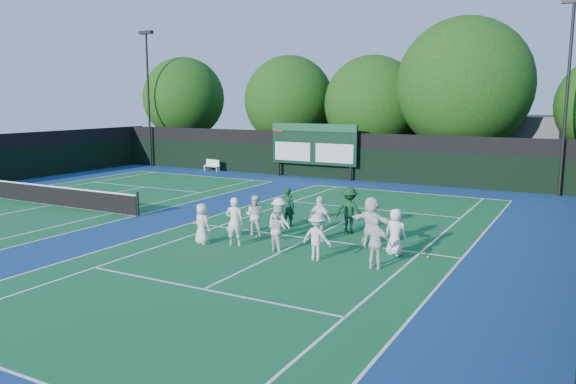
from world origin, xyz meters
The scene contains 32 objects.
ground centered at (0.00, 0.00, 0.00)m, with size 120.00×120.00×0.00m, color #1D3A0F.
court_apron centered at (-6.00, 1.00, 0.00)m, with size 34.00×32.00×0.01m, color navy.
near_court centered at (0.00, 1.00, 0.01)m, with size 11.05×23.85×0.01m.
left_court centered at (-14.00, 1.00, 0.01)m, with size 11.05×23.85×0.01m.
back_fence centered at (-6.00, 16.00, 1.36)m, with size 34.00×0.08×3.00m.
scoreboard centered at (-7.01, 15.59, 2.19)m, with size 6.00×0.21×3.55m.
clubhouse centered at (-2.00, 24.00, 2.00)m, with size 18.00×6.00×4.00m, color #5A595F.
light_pole_left centered at (-21.00, 15.70, 6.30)m, with size 1.20×0.30×10.12m.
light_pole_right centered at (7.50, 15.70, 6.30)m, with size 1.20×0.30×10.12m.
tennis_net centered at (-14.00, 1.00, 0.49)m, with size 11.30×0.10×1.10m.
bench centered at (-14.94, 15.36, 0.45)m, with size 1.37×0.59×0.84m.
tree_a centered at (-20.54, 19.58, 5.02)m, with size 6.56×6.56×8.47m.
tree_b centered at (-10.78, 19.58, 4.83)m, with size 6.52×6.52×8.26m.
tree_c centered at (-4.33, 19.58, 4.61)m, with size 6.55×6.55×8.05m.
tree_d centered at (1.67, 19.58, 5.75)m, with size 8.40×8.40×10.16m.
tennis_ball_0 centered at (-1.83, 0.24, 0.03)m, with size 0.07×0.07×0.07m, color #C7D419.
tennis_ball_1 centered at (0.89, 2.38, 0.03)m, with size 0.07×0.07×0.07m, color #C7D419.
tennis_ball_2 centered at (4.50, 0.56, 0.03)m, with size 0.07×0.07×0.07m, color #C7D419.
tennis_ball_4 centered at (-0.79, 3.72, 0.03)m, with size 0.07×0.07×0.07m, color #C7D419.
tennis_ball_5 centered at (3.69, 0.76, 0.03)m, with size 0.07×0.07×0.07m, color #C7D419.
player_front_0 centered at (-3.01, -1.49, 0.73)m, with size 0.71×0.46×1.46m, color silver.
player_front_1 centered at (-1.85, -1.15, 0.86)m, with size 0.63×0.41×1.73m, color white.
player_front_2 centered at (-0.18, -1.06, 0.76)m, with size 0.74×0.58×1.52m, color white.
player_front_3 centered at (1.44, -1.39, 0.76)m, with size 0.98×0.56×1.51m, color silver.
player_front_4 centered at (3.41, -1.37, 0.80)m, with size 0.94×0.39×1.60m, color white.
player_back_0 centered at (-2.09, 0.55, 0.76)m, with size 0.74×0.58×1.53m, color white.
player_back_1 centered at (-0.89, 0.29, 0.78)m, with size 1.01×0.58×1.56m, color white.
player_back_2 centered at (0.52, 0.80, 0.83)m, with size 0.98×0.41×1.67m, color white.
player_back_3 centered at (2.44, 0.84, 0.90)m, with size 1.67×0.53×1.80m, color white.
player_back_4 centered at (3.44, 0.40, 0.78)m, with size 0.76×0.49×1.55m, color white.
coach_left centered at (-1.73, 2.48, 0.79)m, with size 0.57×0.38×1.58m, color #0E351D.
coach_right centered at (0.94, 2.52, 0.89)m, with size 1.15×0.66×1.78m, color #0F391D.
Camera 1 is at (8.94, -17.01, 5.05)m, focal length 35.00 mm.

